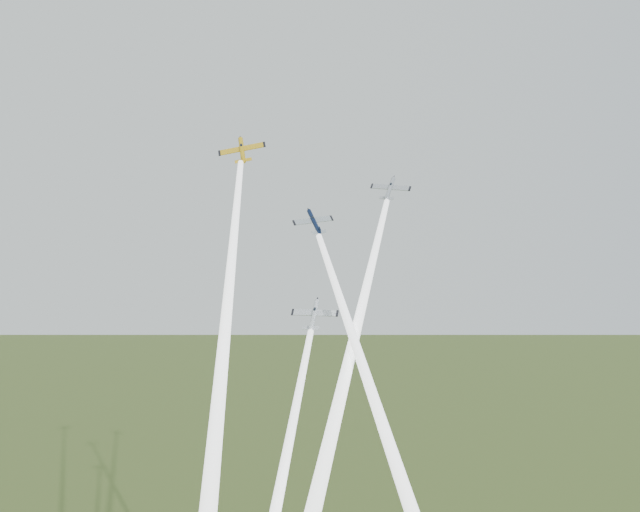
{
  "coord_description": "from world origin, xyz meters",
  "views": [
    {
      "loc": [
        -2.48,
        -131.34,
        91.07
      ],
      "look_at": [
        0.0,
        -6.0,
        92.0
      ],
      "focal_mm": 45.0,
      "sensor_mm": 36.0,
      "label": 1
    }
  ],
  "objects_px": {
    "plane_navy": "(314,222)",
    "plane_silver_right": "(390,188)",
    "plane_yellow": "(242,150)",
    "plane_silver_low": "(314,315)"
  },
  "relations": [
    {
      "from": "plane_yellow",
      "to": "plane_silver_right",
      "type": "bearing_deg",
      "value": 8.24
    },
    {
      "from": "plane_navy",
      "to": "plane_silver_right",
      "type": "height_order",
      "value": "plane_silver_right"
    },
    {
      "from": "plane_yellow",
      "to": "plane_silver_right",
      "type": "distance_m",
      "value": 26.03
    },
    {
      "from": "plane_navy",
      "to": "plane_silver_right",
      "type": "relative_size",
      "value": 0.97
    },
    {
      "from": "plane_yellow",
      "to": "plane_navy",
      "type": "height_order",
      "value": "plane_yellow"
    },
    {
      "from": "plane_navy",
      "to": "plane_silver_right",
      "type": "xyz_separation_m",
      "value": [
        13.1,
        8.23,
        6.14
      ]
    },
    {
      "from": "plane_navy",
      "to": "plane_silver_low",
      "type": "xyz_separation_m",
      "value": [
        -0.09,
        -6.39,
        -14.51
      ]
    },
    {
      "from": "plane_yellow",
      "to": "plane_silver_low",
      "type": "distance_m",
      "value": 31.28
    },
    {
      "from": "plane_silver_right",
      "to": "plane_silver_low",
      "type": "height_order",
      "value": "plane_silver_right"
    },
    {
      "from": "plane_navy",
      "to": "plane_silver_right",
      "type": "bearing_deg",
      "value": 13.24
    }
  ]
}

